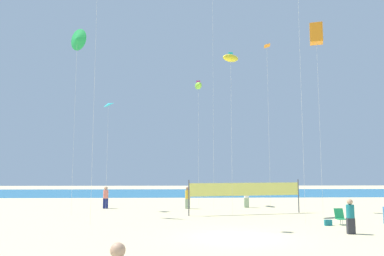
{
  "coord_description": "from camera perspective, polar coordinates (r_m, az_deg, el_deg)",
  "views": [
    {
      "loc": [
        -2.67,
        -17.61,
        3.03
      ],
      "look_at": [
        -1.91,
        7.52,
        5.88
      ],
      "focal_mm": 35.33,
      "sensor_mm": 36.0,
      "label": 1
    }
  ],
  "objects": [
    {
      "name": "ground_plane",
      "position": [
        18.07,
        7.06,
        -16.07
      ],
      "size": [
        120.0,
        120.0,
        0.0
      ],
      "primitive_type": "plane",
      "color": "beige"
    },
    {
      "name": "ocean_band",
      "position": [
        53.27,
        1.14,
        -9.73
      ],
      "size": [
        120.0,
        20.0,
        0.01
      ],
      "primitive_type": "cube",
      "color": "#1E6B99",
      "rests_on": "ground"
    },
    {
      "name": "beachgoer_coral_shirt",
      "position": [
        31.89,
        -12.9,
        -10.06
      ],
      "size": [
        0.4,
        0.4,
        1.77
      ],
      "rotation": [
        0.0,
        0.0,
        1.65
      ],
      "color": "navy",
      "rests_on": "ground"
    },
    {
      "name": "beachgoer_teal_shirt",
      "position": [
        20.25,
        22.79,
        -12.03
      ],
      "size": [
        0.38,
        0.38,
        1.67
      ],
      "rotation": [
        0.0,
        0.0,
        2.7
      ],
      "color": "#2D2D33",
      "rests_on": "ground"
    },
    {
      "name": "beachgoer_mustard_shirt",
      "position": [
        30.94,
        -0.66,
        -10.35
      ],
      "size": [
        0.4,
        0.4,
        1.75
      ],
      "rotation": [
        0.0,
        0.0,
        1.07
      ],
      "color": "#99B28C",
      "rests_on": "ground"
    },
    {
      "name": "beachgoer_white_shirt",
      "position": [
        32.16,
        8.21,
        -10.12
      ],
      "size": [
        0.41,
        0.41,
        1.77
      ],
      "rotation": [
        0.0,
        0.0,
        2.31
      ],
      "color": "#99B28C",
      "rests_on": "ground"
    },
    {
      "name": "folding_beach_chair",
      "position": [
        23.55,
        21.45,
        -12.28
      ],
      "size": [
        0.52,
        0.65,
        0.89
      ],
      "rotation": [
        0.0,
        0.0,
        0.45
      ],
      "color": "#1E8C4C",
      "rests_on": "ground"
    },
    {
      "name": "volleyball_net",
      "position": [
        27.28,
        8.09,
        -9.33
      ],
      "size": [
        8.14,
        1.82,
        2.4
      ],
      "color": "#4C4C51",
      "rests_on": "ground"
    },
    {
      "name": "beach_handbag",
      "position": [
        22.88,
        19.86,
        -13.3
      ],
      "size": [
        0.4,
        0.2,
        0.32
      ],
      "primitive_type": "cube",
      "color": "#19727A",
      "rests_on": "ground"
    },
    {
      "name": "kite_orange_box",
      "position": [
        28.41,
        18.24,
        13.34
      ],
      "size": [
        1.08,
        1.08,
        13.19
      ],
      "color": "silver",
      "rests_on": "ground"
    },
    {
      "name": "kite_orange_diamond",
      "position": [
        31.59,
        11.21,
        11.5
      ],
      "size": [
        0.71,
        0.71,
        13.24
      ],
      "color": "silver",
      "rests_on": "ground"
    },
    {
      "name": "kite_lime_inflatable",
      "position": [
        35.14,
        0.96,
        6.37
      ],
      "size": [
        0.74,
        1.84,
        11.34
      ],
      "color": "silver",
      "rests_on": "ground"
    },
    {
      "name": "kite_cyan_diamond",
      "position": [
        30.93,
        -12.58,
        3.39
      ],
      "size": [
        0.77,
        0.76,
        8.52
      ],
      "color": "silver",
      "rests_on": "ground"
    },
    {
      "name": "kite_green_delta",
      "position": [
        29.01,
        -16.94,
        12.67
      ],
      "size": [
        1.47,
        1.1,
        13.21
      ],
      "color": "silver",
      "rests_on": "ground"
    },
    {
      "name": "kite_yellow_inflatable",
      "position": [
        27.85,
        5.85,
        10.43
      ],
      "size": [
        1.58,
        1.51,
        11.56
      ],
      "color": "silver",
      "rests_on": "ground"
    }
  ]
}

